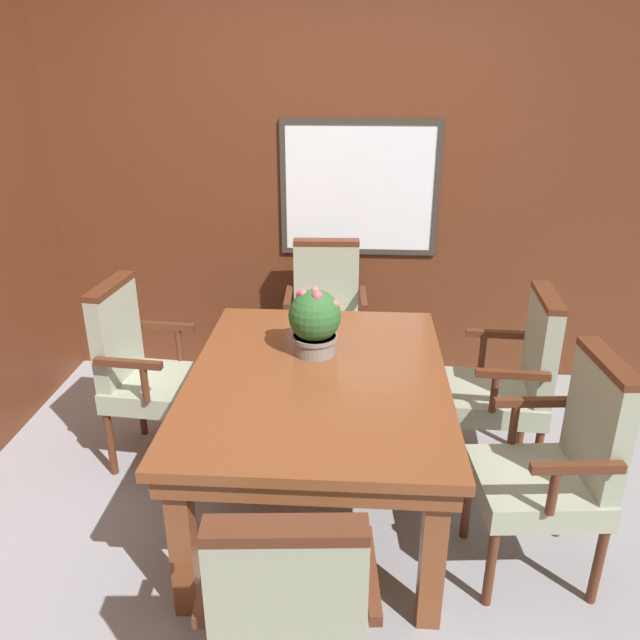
# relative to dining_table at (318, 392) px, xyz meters

# --- Properties ---
(ground_plane) EXTENTS (14.00, 14.00, 0.00)m
(ground_plane) POSITION_rel_dining_table_xyz_m (-0.05, -0.22, -0.63)
(ground_plane) COLOR #93969E
(wall_back) EXTENTS (7.20, 0.08, 2.45)m
(wall_back) POSITION_rel_dining_table_xyz_m (-0.04, 1.50, 0.59)
(wall_back) COLOR #5B2D19
(wall_back) RESTS_ON ground_plane
(dining_table) EXTENTS (1.15, 1.52, 0.73)m
(dining_table) POSITION_rel_dining_table_xyz_m (0.00, 0.00, 0.00)
(dining_table) COLOR brown
(dining_table) RESTS_ON ground_plane
(chair_left_far) EXTENTS (0.53, 0.53, 1.00)m
(chair_left_far) POSITION_rel_dining_table_xyz_m (-0.94, 0.36, -0.09)
(chair_left_far) COLOR #562B19
(chair_left_far) RESTS_ON ground_plane
(chair_head_near) EXTENTS (0.52, 0.52, 1.00)m
(chair_head_near) POSITION_rel_dining_table_xyz_m (-0.00, -1.17, -0.09)
(chair_head_near) COLOR #562B19
(chair_head_near) RESTS_ON ground_plane
(chair_right_near) EXTENTS (0.53, 0.53, 1.00)m
(chair_right_near) POSITION_rel_dining_table_xyz_m (0.99, -0.34, -0.09)
(chair_right_near) COLOR #562B19
(chair_right_near) RESTS_ON ground_plane
(chair_head_far) EXTENTS (0.51, 0.51, 1.00)m
(chair_head_far) POSITION_rel_dining_table_xyz_m (-0.03, 1.13, -0.09)
(chair_head_far) COLOR #562B19
(chair_head_far) RESTS_ON ground_plane
(chair_right_far) EXTENTS (0.51, 0.52, 1.00)m
(chair_right_far) POSITION_rel_dining_table_xyz_m (0.95, 0.36, -0.09)
(chair_right_far) COLOR #562B19
(chair_right_far) RESTS_ON ground_plane
(potted_plant) EXTENTS (0.25, 0.26, 0.33)m
(potted_plant) POSITION_rel_dining_table_xyz_m (-0.03, 0.22, 0.26)
(potted_plant) COLOR gray
(potted_plant) RESTS_ON dining_table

